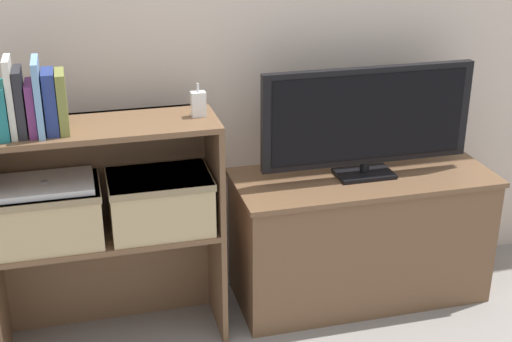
{
  "coord_description": "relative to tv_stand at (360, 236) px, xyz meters",
  "views": [
    {
      "loc": [
        -0.6,
        -2.16,
        1.63
      ],
      "look_at": [
        0.0,
        0.15,
        0.62
      ],
      "focal_mm": 50.0,
      "sensor_mm": 36.0,
      "label": 1
    }
  ],
  "objects": [
    {
      "name": "tv_stand",
      "position": [
        0.0,
        0.0,
        0.0
      ],
      "size": [
        1.02,
        0.42,
        0.53
      ],
      "color": "brown",
      "rests_on": "ground_plane"
    },
    {
      "name": "bookshelf_upper_tier",
      "position": [
        -0.99,
        -0.0,
        0.43
      ],
      "size": [
        0.8,
        0.29,
        0.4
      ],
      "color": "brown",
      "rests_on": "bookshelf_lower_tier"
    },
    {
      "name": "book_olive",
      "position": [
        -1.1,
        -0.1,
        0.68
      ],
      "size": [
        0.03,
        0.13,
        0.2
      ],
      "color": "olive",
      "rests_on": "bookshelf_upper_tier"
    },
    {
      "name": "bookshelf_lower_tier",
      "position": [
        -0.99,
        0.0,
        0.01
      ],
      "size": [
        0.8,
        0.29,
        0.44
      ],
      "color": "brown",
      "rests_on": "ground_plane"
    },
    {
      "name": "book_plum",
      "position": [
        -1.19,
        -0.1,
        0.67
      ],
      "size": [
        0.03,
        0.13,
        0.17
      ],
      "color": "#6B2D66",
      "rests_on": "bookshelf_upper_tier"
    },
    {
      "name": "book_charcoal",
      "position": [
        -1.23,
        -0.1,
        0.69
      ],
      "size": [
        0.03,
        0.13,
        0.22
      ],
      "color": "#232328",
      "rests_on": "bookshelf_upper_tier"
    },
    {
      "name": "baby_monitor",
      "position": [
        -0.65,
        -0.05,
        0.63
      ],
      "size": [
        0.05,
        0.03,
        0.12
      ],
      "color": "white",
      "rests_on": "bookshelf_upper_tier"
    },
    {
      "name": "book_teal",
      "position": [
        -1.28,
        -0.1,
        0.67
      ],
      "size": [
        0.04,
        0.14,
        0.17
      ],
      "color": "#1E7075",
      "rests_on": "bookshelf_upper_tier"
    },
    {
      "name": "storage_basket_right",
      "position": [
        -0.8,
        -0.07,
        0.29
      ],
      "size": [
        0.36,
        0.26,
        0.2
      ],
      "color": "tan",
      "rests_on": "bookshelf_lower_tier"
    },
    {
      "name": "tv",
      "position": [
        0.0,
        -0.0,
        0.5
      ],
      "size": [
        0.83,
        0.14,
        0.43
      ],
      "color": "black",
      "rests_on": "tv_stand"
    },
    {
      "name": "book_navy",
      "position": [
        -1.14,
        -0.1,
        0.68
      ],
      "size": [
        0.04,
        0.12,
        0.2
      ],
      "color": "navy",
      "rests_on": "bookshelf_upper_tier"
    },
    {
      "name": "book_ivory",
      "position": [
        -1.25,
        -0.1,
        0.71
      ],
      "size": [
        0.02,
        0.12,
        0.25
      ],
      "color": "silver",
      "rests_on": "bookshelf_upper_tier"
    },
    {
      "name": "storage_basket_left",
      "position": [
        -1.19,
        -0.07,
        0.29
      ],
      "size": [
        0.36,
        0.26,
        0.2
      ],
      "color": "tan",
      "rests_on": "bookshelf_lower_tier"
    },
    {
      "name": "ground_plane",
      "position": [
        -0.45,
        -0.2,
        -0.27
      ],
      "size": [
        16.0,
        16.0,
        0.0
      ],
      "primitive_type": "plane",
      "color": "gray"
    },
    {
      "name": "laptop",
      "position": [
        -1.19,
        -0.07,
        0.39
      ],
      "size": [
        0.32,
        0.22,
        0.02
      ],
      "color": "white",
      "rests_on": "storage_basket_left"
    },
    {
      "name": "book_skyblue",
      "position": [
        -1.17,
        -0.1,
        0.7
      ],
      "size": [
        0.02,
        0.16,
        0.24
      ],
      "color": "#709ECC",
      "rests_on": "bookshelf_upper_tier"
    }
  ]
}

